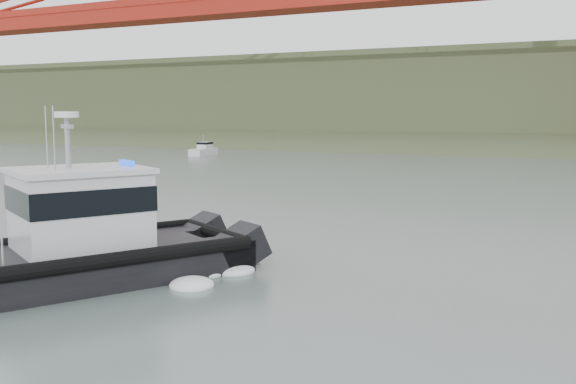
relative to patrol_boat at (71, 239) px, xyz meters
The scene contains 4 objects.
ground 4.22m from the patrol_boat, 15.59° to the right, with size 400.00×400.00×0.00m, color #4D5B55.
headlands 124.62m from the patrol_boat, 88.25° to the left, with size 500.00×105.36×27.12m.
patrol_boat is the anchor object (origin of this frame).
motorboat 65.23m from the patrol_boat, 119.30° to the left, with size 2.14×5.31×2.86m.
Camera 1 is at (11.86, -14.71, 5.65)m, focal length 40.00 mm.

